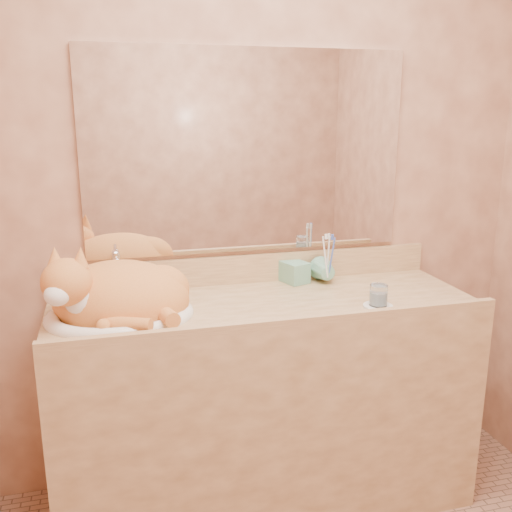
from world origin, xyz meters
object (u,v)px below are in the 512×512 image
object	(u,v)px
cat	(114,292)
soap_dispenser	(303,262)
water_glass	(379,295)
sink_basin	(119,296)
vanity_counter	(265,403)
toothbrush_cup	(328,274)

from	to	relation	value
cat	soap_dispenser	distance (m)	0.78
soap_dispenser	water_glass	distance (m)	0.38
sink_basin	cat	distance (m)	0.03
vanity_counter	toothbrush_cup	world-z (taller)	toothbrush_cup
soap_dispenser	toothbrush_cup	world-z (taller)	soap_dispenser
soap_dispenser	sink_basin	bearing A→B (deg)	174.58
cat	toothbrush_cup	distance (m)	0.87
cat	water_glass	size ratio (longest dim) A/B	6.37
vanity_counter	sink_basin	world-z (taller)	sink_basin
cat	water_glass	distance (m)	0.95
sink_basin	water_glass	xyz separation A→B (m)	(0.92, -0.15, -0.03)
cat	soap_dispenser	bearing A→B (deg)	28.97
toothbrush_cup	water_glass	size ratio (longest dim) A/B	1.33
sink_basin	water_glass	size ratio (longest dim) A/B	6.52
soap_dispenser	toothbrush_cup	size ratio (longest dim) A/B	1.93
vanity_counter	soap_dispenser	distance (m)	0.59
vanity_counter	sink_basin	xyz separation A→B (m)	(-0.54, -0.02, 0.50)
sink_basin	toothbrush_cup	size ratio (longest dim) A/B	4.90
soap_dispenser	cat	bearing A→B (deg)	173.09
sink_basin	cat	world-z (taller)	cat
vanity_counter	cat	world-z (taller)	cat
toothbrush_cup	vanity_counter	bearing A→B (deg)	-156.17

